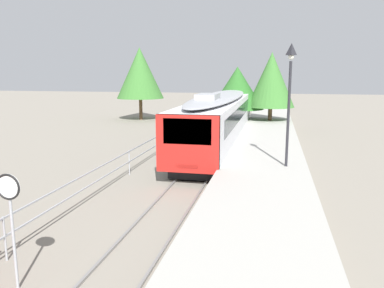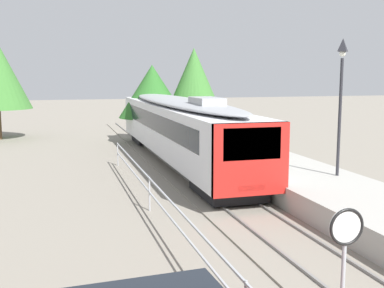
{
  "view_description": "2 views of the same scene",
  "coord_description": "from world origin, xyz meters",
  "views": [
    {
      "loc": [
        3.62,
        3.75,
        4.98
      ],
      "look_at": [
        0.0,
        20.47,
        1.8
      ],
      "focal_mm": 35.55,
      "sensor_mm": 36.0,
      "label": 1
    },
    {
      "loc": [
        -6.43,
        4.6,
        4.86
      ],
      "look_at": [
        -1.0,
        23.47,
        2.0
      ],
      "focal_mm": 44.44,
      "sensor_mm": 36.0,
      "label": 2
    }
  ],
  "objects": [
    {
      "name": "track_rails",
      "position": [
        0.0,
        22.0,
        0.03
      ],
      "size": [
        3.2,
        60.0,
        0.14
      ],
      "color": "gray",
      "rests_on": "ground"
    },
    {
      "name": "tree_distant_left",
      "position": [
        0.3,
        38.32,
        3.69
      ],
      "size": [
        4.86,
        4.86,
        5.58
      ],
      "color": "brown",
      "rests_on": "ground"
    },
    {
      "name": "station_platform",
      "position": [
        3.25,
        22.0,
        0.45
      ],
      "size": [
        3.9,
        60.0,
        0.9
      ],
      "primitive_type": "cube",
      "color": "#A8A59E",
      "rests_on": "ground"
    },
    {
      "name": "carpark_fence",
      "position": [
        -3.3,
        12.0,
        0.91
      ],
      "size": [
        0.06,
        36.06,
        1.25
      ],
      "color": "#9EA0A5",
      "rests_on": "ground"
    },
    {
      "name": "ground_plane",
      "position": [
        -3.0,
        22.0,
        0.0
      ],
      "size": [
        160.0,
        160.0,
        0.0
      ],
      "primitive_type": "plane",
      "color": "gray"
    },
    {
      "name": "tree_behind_carpark",
      "position": [
        3.29,
        37.88,
        4.43
      ],
      "size": [
        4.12,
        4.12,
        6.8
      ],
      "color": "brown",
      "rests_on": "ground"
    },
    {
      "name": "tree_behind_station_far",
      "position": [
        -10.61,
        43.06,
        5.02
      ],
      "size": [
        5.05,
        5.05,
        7.72
      ],
      "color": "brown",
      "rests_on": "ground"
    },
    {
      "name": "commuter_train",
      "position": [
        0.0,
        29.61,
        2.15
      ],
      "size": [
        2.82,
        20.53,
        3.74
      ],
      "color": "silver",
      "rests_on": "track_rails"
    },
    {
      "name": "platform_lamp_mid_platform",
      "position": [
        4.24,
        20.78,
        4.62
      ],
      "size": [
        0.34,
        0.34,
        5.35
      ],
      "color": "#232328",
      "rests_on": "station_platform"
    },
    {
      "name": "speed_limit_sign",
      "position": [
        -2.11,
        10.83,
        2.12
      ],
      "size": [
        0.61,
        0.1,
        2.81
      ],
      "color": "#9EA0A5",
      "rests_on": "ground"
    }
  ]
}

